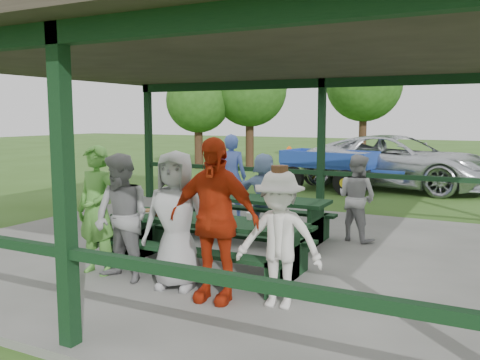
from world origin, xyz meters
The scene contains 19 objects.
ground centered at (0.00, 0.00, 0.00)m, with size 90.00×90.00×0.00m, color #32571B.
concrete_slab centered at (0.00, 0.00, 0.05)m, with size 10.00×8.00×0.10m, color #63635E.
pavilion_structure centered at (0.00, 0.00, 3.17)m, with size 10.60×8.60×3.24m.
picnic_table_near centered at (-0.03, -1.20, 0.58)m, with size 2.82×1.39×0.75m.
picnic_table_far centered at (-0.33, 0.80, 0.58)m, with size 2.81×1.39×0.75m.
table_setting centered at (-0.10, -1.19, 0.88)m, with size 2.33×0.45×0.10m.
contestant_green centered at (-1.31, -1.98, 0.99)m, with size 0.65×0.43×1.78m, color #519738.
contestant_grey_left centered at (-0.79, -2.08, 0.95)m, with size 0.82×0.64×1.69m, color gray.
contestant_grey_mid centered at (-0.01, -1.97, 0.97)m, with size 0.85×0.56×1.75m, color #9A9B9D.
contestant_red centered at (0.63, -2.14, 1.07)m, with size 1.14×0.47×1.94m, color #AD270D.
contestant_white_fedora centered at (1.40, -1.99, 0.89)m, with size 1.06×0.67×1.63m.
spectator_lblue centered at (-0.40, 1.57, 0.84)m, with size 1.37×0.44×1.48m, color #839FCB.
spectator_blue centered at (-1.47, 2.24, 1.00)m, with size 0.66×0.43×1.80m, color #465FB7.
spectator_grey centered at (1.40, 1.53, 0.86)m, with size 0.74×0.57×1.52m, color #959598.
pickup_truck centered at (0.75, 9.33, 0.84)m, with size 2.78×6.03×1.68m, color silver.
farm_trailer centered at (-1.07, 7.93, 0.65)m, with size 3.79×1.98×1.31m.
tree_far_left centered at (-6.21, 12.90, 3.40)m, with size 3.22×3.22×5.03m.
tree_left centered at (-2.28, 17.16, 3.78)m, with size 3.58×3.58×5.59m.
tree_edge_left centered at (-8.09, 11.68, 2.92)m, with size 2.77×2.77×4.33m.
Camera 1 is at (3.56, -7.19, 2.27)m, focal length 38.00 mm.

